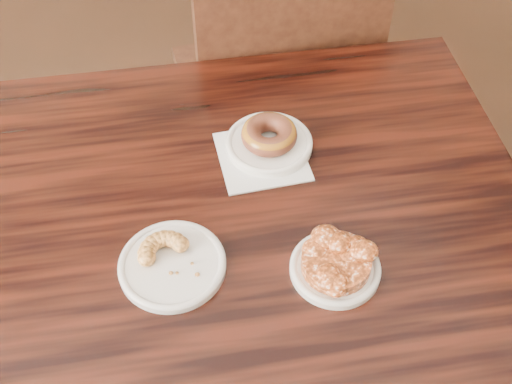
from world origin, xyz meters
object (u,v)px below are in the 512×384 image
glazed_donut (269,135)px  cruller_fragment (171,258)px  apple_fritter (336,260)px  cafe_table (258,348)px  chair_far (267,87)px

glazed_donut → cruller_fragment: bearing=-148.2°
apple_fritter → cafe_table: bearing=128.5°
glazed_donut → apple_fritter: glazed_donut is taller
apple_fritter → cruller_fragment: (-0.23, 0.13, -0.00)m
glazed_donut → chair_far: bearing=61.7°
chair_far → glazed_donut: chair_far is taller
chair_far → apple_fritter: bearing=80.7°
chair_far → cruller_fragment: size_ratio=9.19×
glazed_donut → apple_fritter: bearing=-97.3°
chair_far → cruller_fragment: 0.87m
glazed_donut → cruller_fragment: 0.31m
chair_far → cruller_fragment: bearing=62.2°
cafe_table → cruller_fragment: (-0.14, 0.02, 0.40)m
cafe_table → cruller_fragment: bearing=-170.5°
apple_fritter → cruller_fragment: apple_fritter is taller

